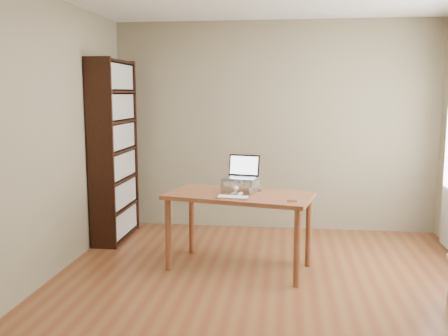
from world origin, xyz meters
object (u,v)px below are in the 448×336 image
cat (243,185)px  laptop (241,172)px  desk (239,204)px  bookshelf (114,151)px  keyboard (233,197)px

cat → laptop: bearing=150.1°
desk → laptop: bearing=102.7°
bookshelf → cat: (1.58, -0.75, -0.23)m
laptop → desk: bearing=-77.3°
desk → laptop: size_ratio=4.22×
cat → keyboard: bearing=-86.1°
desk → keyboard: bearing=-88.1°
desk → cat: bearing=90.1°
bookshelf → cat: bookshelf is taller
bookshelf → keyboard: size_ratio=6.76×
cat → bookshelf: bearing=169.7°
bookshelf → laptop: 1.72m
bookshelf → laptop: bearing=-25.2°
laptop → keyboard: size_ratio=1.14×
desk → cat: (0.02, 0.11, 0.17)m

